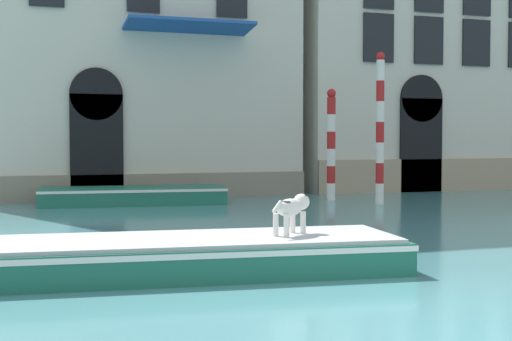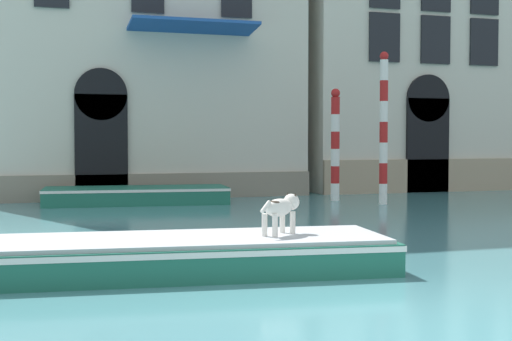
{
  "view_description": "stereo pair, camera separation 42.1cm",
  "coord_description": "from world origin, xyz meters",
  "views": [
    {
      "loc": [
        -4.77,
        -6.06,
        2.0
      ],
      "look_at": [
        1.02,
        10.61,
        1.2
      ],
      "focal_mm": 50.0,
      "sensor_mm": 36.0,
      "label": 1
    },
    {
      "loc": [
        -4.37,
        -6.19,
        2.0
      ],
      "look_at": [
        1.02,
        10.61,
        1.2
      ],
      "focal_mm": 50.0,
      "sensor_mm": 36.0,
      "label": 2
    }
  ],
  "objects": [
    {
      "name": "ground_plane",
      "position": [
        0.0,
        0.0,
        0.0
      ],
      "size": [
        120.0,
        120.0,
        0.0
      ],
      "primitive_type": "plane",
      "color": "teal"
    },
    {
      "name": "boat_moored_near_palazzo",
      "position": [
        -1.23,
        15.5,
        0.27
      ],
      "size": [
        5.68,
        2.44,
        0.52
      ],
      "rotation": [
        0.0,
        0.0,
        -0.11
      ],
      "color": "#1E6651",
      "rests_on": "ground_plane"
    },
    {
      "name": "palazzo_right",
      "position": [
        12.14,
        20.03,
        7.0
      ],
      "size": [
        13.13,
        6.13,
        14.02
      ],
      "color": "beige",
      "rests_on": "ground_plane"
    },
    {
      "name": "dog_on_deck",
      "position": [
        -0.71,
        3.96,
        0.94
      ],
      "size": [
        0.8,
        0.63,
        0.62
      ],
      "rotation": [
        0.0,
        0.0,
        0.64
      ],
      "color": "silver",
      "rests_on": "boat_foreground"
    },
    {
      "name": "mooring_pole_0",
      "position": [
        5.02,
        14.76,
        1.82
      ],
      "size": [
        0.29,
        0.29,
        3.59
      ],
      "color": "white",
      "rests_on": "ground_plane"
    },
    {
      "name": "mooring_pole_1",
      "position": [
        5.89,
        13.14,
        2.32
      ],
      "size": [
        0.26,
        0.26,
        4.61
      ],
      "color": "white",
      "rests_on": "ground_plane"
    },
    {
      "name": "boat_foreground",
      "position": [
        -2.47,
        4.16,
        0.28
      ],
      "size": [
        6.95,
        2.76,
        0.53
      ],
      "rotation": [
        0.0,
        0.0,
        -0.12
      ],
      "color": "#1E6651",
      "rests_on": "ground_plane"
    }
  ]
}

